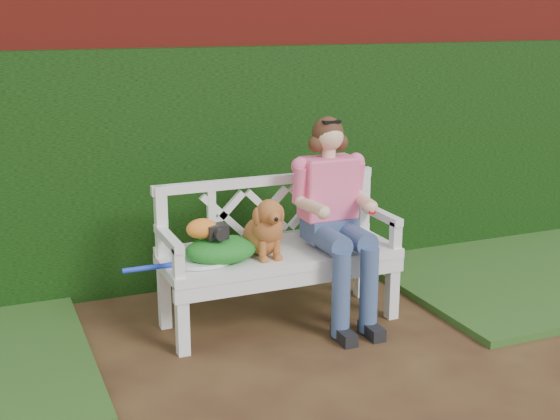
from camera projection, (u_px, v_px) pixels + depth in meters
name	position (u px, v px, depth m)	size (l,w,h in m)	color
ground	(315.00, 376.00, 4.11)	(60.00, 60.00, 0.00)	#371E14
brick_wall	(207.00, 129.00, 5.52)	(10.00, 0.30, 2.20)	maroon
ivy_hedge	(217.00, 167.00, 5.39)	(10.00, 0.18, 1.70)	#194A0F
grass_right	(545.00, 266.00, 5.80)	(2.60, 2.00, 0.05)	#325B20
garden_bench	(280.00, 287.00, 4.76)	(1.58, 0.60, 0.48)	white
seated_woman	(330.00, 225.00, 4.77)	(0.52, 0.70, 1.24)	#F63268
dog	(264.00, 226.00, 4.57)	(0.26, 0.35, 0.38)	#AB4F23
tennis_racket	(197.00, 261.00, 4.46)	(0.69, 0.29, 0.03)	silver
green_bag	(221.00, 249.00, 4.50)	(0.44, 0.34, 0.15)	#147624
camera_item	(216.00, 231.00, 4.45)	(0.13, 0.09, 0.08)	black
baseball_glove	(202.00, 229.00, 4.45)	(0.19, 0.14, 0.12)	orange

